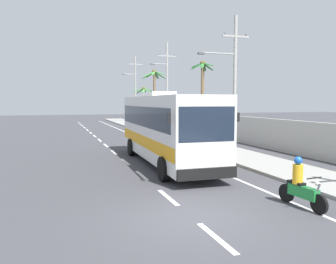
{
  "coord_description": "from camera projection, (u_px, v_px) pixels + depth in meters",
  "views": [
    {
      "loc": [
        -3.68,
        -8.75,
        3.31
      ],
      "look_at": [
        2.06,
        8.31,
        1.7
      ],
      "focal_mm": 36.34,
      "sensor_mm": 36.0,
      "label": 1
    }
  ],
  "objects": [
    {
      "name": "pedestrian_midwalk",
      "position": [
        167.0,
        126.0,
        31.05
      ],
      "size": [
        0.36,
        0.36,
        1.77
      ],
      "rotation": [
        0.0,
        0.0,
        3.5
      ],
      "color": "beige",
      "rests_on": "sidewalk_kerb"
    },
    {
      "name": "ground_plane",
      "position": [
        192.0,
        218.0,
        9.73
      ],
      "size": [
        160.0,
        160.0,
        0.0
      ],
      "primitive_type": "plane",
      "color": "#3A3A3F"
    },
    {
      "name": "lane_markings",
      "position": [
        144.0,
        149.0,
        23.98
      ],
      "size": [
        3.83,
        71.0,
        0.01
      ],
      "color": "white",
      "rests_on": "ground"
    },
    {
      "name": "pedestrian_near_kerb",
      "position": [
        189.0,
        129.0,
        29.09
      ],
      "size": [
        0.36,
        0.36,
        1.63
      ],
      "rotation": [
        0.0,
        0.0,
        3.29
      ],
      "color": "#2D7A47",
      "rests_on": "sidewalk_kerb"
    },
    {
      "name": "coach_bus_foreground",
      "position": [
        165.0,
        126.0,
        18.02
      ],
      "size": [
        3.09,
        11.11,
        3.86
      ],
      "color": "silver",
      "rests_on": "ground"
    },
    {
      "name": "utility_pole_mid",
      "position": [
        233.0,
        79.0,
        23.52
      ],
      "size": [
        3.79,
        0.24,
        9.19
      ],
      "color": "#9E9E99",
      "rests_on": "ground"
    },
    {
      "name": "utility_pole_far",
      "position": [
        167.0,
        84.0,
        38.11
      ],
      "size": [
        2.99,
        0.24,
        9.91
      ],
      "color": "#9E9E99",
      "rests_on": "ground"
    },
    {
      "name": "palm_second",
      "position": [
        154.0,
        86.0,
        40.72
      ],
      "size": [
        3.19,
        3.26,
        7.14
      ],
      "color": "brown",
      "rests_on": "ground"
    },
    {
      "name": "sidewalk_kerb",
      "position": [
        231.0,
        153.0,
        21.32
      ],
      "size": [
        3.2,
        90.0,
        0.14
      ],
      "primitive_type": "cube",
      "color": "gray",
      "rests_on": "ground"
    },
    {
      "name": "utility_pole_distant",
      "position": [
        135.0,
        88.0,
        52.63
      ],
      "size": [
        3.27,
        0.24,
        10.23
      ],
      "color": "#9E9E99",
      "rests_on": "ground"
    },
    {
      "name": "palm_nearest",
      "position": [
        144.0,
        98.0,
        48.22
      ],
      "size": [
        3.7,
        3.32,
        5.4
      ],
      "color": "brown",
      "rests_on": "ground"
    },
    {
      "name": "boundary_wall",
      "position": [
        249.0,
        131.0,
        26.21
      ],
      "size": [
        0.24,
        60.0,
        2.14
      ],
      "primitive_type": "cube",
      "color": "#B2B2AD",
      "rests_on": "ground"
    },
    {
      "name": "motorcycle_trailing",
      "position": [
        301.0,
        187.0,
        10.64
      ],
      "size": [
        0.56,
        1.96,
        1.59
      ],
      "color": "black",
      "rests_on": "ground"
    },
    {
      "name": "palm_third",
      "position": [
        203.0,
        85.0,
        34.41
      ],
      "size": [
        2.65,
        2.67,
        7.43
      ],
      "color": "brown",
      "rests_on": "ground"
    },
    {
      "name": "motorcycle_beside_bus",
      "position": [
        165.0,
        136.0,
        26.39
      ],
      "size": [
        0.56,
        1.96,
        1.53
      ],
      "color": "black",
      "rests_on": "ground"
    }
  ]
}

